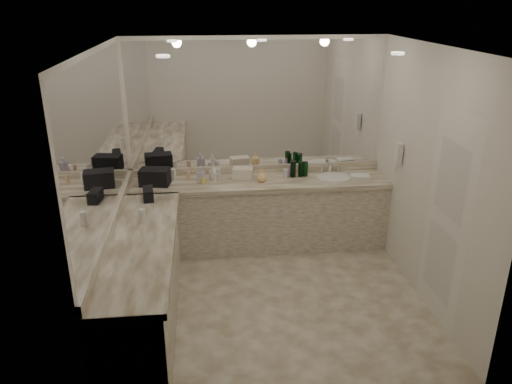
{
  "coord_description": "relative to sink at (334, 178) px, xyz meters",
  "views": [
    {
      "loc": [
        -0.66,
        -4.56,
        3.01
      ],
      "look_at": [
        -0.12,
        0.4,
        1.06
      ],
      "focal_mm": 35.0,
      "sensor_mm": 36.0,
      "label": 1
    }
  ],
  "objects": [
    {
      "name": "amenity_bottle_1",
      "position": [
        -0.6,
        0.07,
        0.06
      ],
      "size": [
        0.06,
        0.06,
        0.11
      ],
      "primitive_type": "cylinder",
      "color": "silver",
      "rests_on": "vanity_back_top"
    },
    {
      "name": "green_bottle_0",
      "position": [
        -0.51,
        0.08,
        0.11
      ],
      "size": [
        0.07,
        0.07,
        0.21
      ],
      "primitive_type": "cylinder",
      "color": "#135223",
      "rests_on": "vanity_back_top"
    },
    {
      "name": "vanity_left_base",
      "position": [
        -2.25,
        -1.5,
        -0.48
      ],
      "size": [
        0.6,
        2.4,
        0.84
      ],
      "primitive_type": "cube",
      "color": "silver",
      "rests_on": "floor"
    },
    {
      "name": "wall_back",
      "position": [
        -0.95,
        0.3,
        0.41
      ],
      "size": [
        3.2,
        0.02,
        2.6
      ],
      "primitive_type": "cube",
      "color": "silver",
      "rests_on": "floor"
    },
    {
      "name": "black_bag_spill",
      "position": [
        -2.25,
        -0.48,
        0.07
      ],
      "size": [
        0.14,
        0.26,
        0.13
      ],
      "primitive_type": "cube",
      "rotation": [
        0.0,
        0.0,
        0.12
      ],
      "color": "black",
      "rests_on": "vanity_left_top"
    },
    {
      "name": "green_bottle_2",
      "position": [
        -0.41,
        0.08,
        0.1
      ],
      "size": [
        0.07,
        0.07,
        0.2
      ],
      "primitive_type": "cylinder",
      "color": "#135223",
      "rests_on": "vanity_back_top"
    },
    {
      "name": "vanity_back_top",
      "position": [
        -0.95,
        -0.01,
        -0.03
      ],
      "size": [
        3.2,
        0.64,
        0.06
      ],
      "primitive_type": "cube",
      "color": "beige",
      "rests_on": "vanity_back_base"
    },
    {
      "name": "cream_cosmetic_case",
      "position": [
        -1.14,
        0.06,
        0.08
      ],
      "size": [
        0.27,
        0.19,
        0.14
      ],
      "primitive_type": "cube",
      "rotation": [
        0.0,
        0.0,
        -0.2
      ],
      "color": "beige",
      "rests_on": "vanity_back_top"
    },
    {
      "name": "black_toiletry_bag",
      "position": [
        -2.21,
        -0.02,
        0.1
      ],
      "size": [
        0.38,
        0.27,
        0.2
      ],
      "primitive_type": "cube",
      "rotation": [
        0.0,
        0.0,
        -0.16
      ],
      "color": "black",
      "rests_on": "vanity_back_top"
    },
    {
      "name": "wall_phone",
      "position": [
        0.61,
        -0.5,
        0.46
      ],
      "size": [
        0.06,
        0.1,
        0.24
      ],
      "primitive_type": "cube",
      "color": "white",
      "rests_on": "wall_right"
    },
    {
      "name": "soap_bottle_a",
      "position": [
        -1.5,
        0.08,
        0.1
      ],
      "size": [
        0.1,
        0.1,
        0.2
      ],
      "primitive_type": "imported",
      "rotation": [
        0.0,
        0.0,
        -0.4
      ],
      "color": "white",
      "rests_on": "vanity_back_top"
    },
    {
      "name": "sink",
      "position": [
        0.0,
        0.0,
        0.0
      ],
      "size": [
        0.44,
        0.44,
        0.03
      ],
      "primitive_type": "cylinder",
      "color": "white",
      "rests_on": "vanity_back_top"
    },
    {
      "name": "floor",
      "position": [
        -0.95,
        -1.2,
        -0.9
      ],
      "size": [
        3.2,
        3.2,
        0.0
      ],
      "primitive_type": "plane",
      "color": "beige",
      "rests_on": "ground"
    },
    {
      "name": "amenity_bottle_3",
      "position": [
        -0.53,
        0.14,
        0.07
      ],
      "size": [
        0.04,
        0.04,
        0.13
      ],
      "primitive_type": "cylinder",
      "color": "#9966B2",
      "rests_on": "vanity_back_top"
    },
    {
      "name": "soap_bottle_b",
      "position": [
        -1.66,
        0.0,
        0.11
      ],
      "size": [
        0.11,
        0.11,
        0.2
      ],
      "primitive_type": "imported",
      "rotation": [
        0.0,
        0.0,
        -0.18
      ],
      "color": "silver",
      "rests_on": "vanity_back_top"
    },
    {
      "name": "amenity_bottle_0",
      "position": [
        -1.54,
        0.1,
        0.06
      ],
      "size": [
        0.04,
        0.04,
        0.1
      ],
      "primitive_type": "cylinder",
      "color": "white",
      "rests_on": "vanity_back_top"
    },
    {
      "name": "amenity_bottle_5",
      "position": [
        -1.44,
        0.12,
        0.07
      ],
      "size": [
        0.05,
        0.05,
        0.13
      ],
      "primitive_type": "cylinder",
      "color": "silver",
      "rests_on": "vanity_back_top"
    },
    {
      "name": "backsplash_back",
      "position": [
        -0.95,
        0.28,
        0.05
      ],
      "size": [
        3.2,
        0.04,
        0.1
      ],
      "primitive_type": "cube",
      "color": "beige",
      "rests_on": "vanity_back_top"
    },
    {
      "name": "door",
      "position": [
        0.64,
        -1.7,
        0.16
      ],
      "size": [
        0.02,
        0.82,
        2.1
      ],
      "primitive_type": "cube",
      "color": "white",
      "rests_on": "wall_right"
    },
    {
      "name": "amenity_bottle_4",
      "position": [
        -1.99,
        0.12,
        0.08
      ],
      "size": [
        0.06,
        0.06,
        0.14
      ],
      "primitive_type": "cylinder",
      "color": "white",
      "rests_on": "vanity_back_top"
    },
    {
      "name": "amenity_bottle_7",
      "position": [
        -1.63,
        -0.03,
        0.04
      ],
      "size": [
        0.06,
        0.06,
        0.08
      ],
      "primitive_type": "cylinder",
      "color": "#F2D84C",
      "rests_on": "vanity_back_top"
    },
    {
      "name": "wall_right",
      "position": [
        0.65,
        -1.2,
        0.41
      ],
      "size": [
        0.02,
        3.0,
        2.6
      ],
      "primitive_type": "cube",
      "color": "silver",
      "rests_on": "floor"
    },
    {
      "name": "green_bottle_3",
      "position": [
        -0.5,
        0.14,
        0.1
      ],
      "size": [
        0.07,
        0.07,
        0.2
      ],
      "primitive_type": "cylinder",
      "color": "#135223",
      "rests_on": "vanity_back_top"
    },
    {
      "name": "mirror_left",
      "position": [
        -2.54,
        -1.2,
        0.88
      ],
      "size": [
        0.01,
        2.92,
        1.55
      ],
      "primitive_type": "cube",
      "color": "white",
      "rests_on": "wall_left"
    },
    {
      "name": "hand_towel",
      "position": [
        0.32,
        -0.06,
        0.02
      ],
      "size": [
        0.25,
        0.19,
        0.04
      ],
      "primitive_type": "cube",
      "rotation": [
        0.0,
        0.0,
        -0.17
      ],
      "color": "white",
      "rests_on": "vanity_back_top"
    },
    {
      "name": "soap_bottle_c",
      "position": [
        -0.92,
        -0.06,
        0.09
      ],
      "size": [
        0.16,
        0.16,
        0.16
      ],
      "primitive_type": "imported",
      "rotation": [
        0.0,
        0.0,
        0.32
      ],
      "color": "#FFCC87",
      "rests_on": "vanity_back_top"
    },
    {
      "name": "amenity_bottle_2",
      "position": [
        -1.81,
        0.09,
        0.07
      ],
      "size": [
        0.05,
        0.05,
        0.13
      ],
      "primitive_type": "cylinder",
      "color": "#E0B28C",
      "rests_on": "vanity_back_top"
    },
    {
      "name": "green_bottle_4",
      "position": [
        -0.38,
        0.12,
        0.1
      ],
      "size": [
        0.07,
        0.07,
        0.18
      ],
      "primitive_type": "cylinder",
      "color": "#135223",
      "rests_on": "vanity_back_top"
    },
    {
      "name": "vanity_left_top",
      "position": [
        -2.24,
        -1.5,
        -0.03
      ],
      "size": [
        0.64,
        2.42,
        0.06
      ],
      "primitive_type": "cube",
      "color": "beige",
      "rests_on": "vanity_left_base"
    },
    {
      "name": "ceiling",
      "position": [
        -0.95,
        -1.2,
        1.71
      ],
      "size": [
        3.2,
        3.2,
        0.0
      ],
      "primitive_type": "plane",
      "color": "white",
      "rests_on": "floor"
    },
    {
      "name": "lotion_left",
      "position": [
        -2.25,
        -1.11,
        0.08
      ],
      "size": [
        0.06,
        0.06,
        0.15
      ],
      "primitive_type": "cylinder",
      "color": "white",
      "rests_on": "vanity_left_top"
    },
    {
      "name": "mirror_back",
      "position": [
        -0.95,
        0.29,
        0.88
      ],
      "size": [
        3.12,
        0.01,
        1.55
      ],
      "primitive_type": "cube",
      "color": "white",
      "rests_on": "wall_back"
    },
    {
      "name": "green_bottle_1",
      "position": [
        -0.35,
        0.1,
        0.1
      ],
      "size": [
        0.07,
        0.07,
        0.18
      ],
      "primitive_type": "cylinder",
      "color": "#135223",
      "rests_on": "vanity_back_top"
    },
    {
      "name": "amenity_bottle_6",
      "position": [
        -1.49,
        0.02,
        0.06
      ],
      "size": [
        0.05,
        0.05,
        0.12
      ],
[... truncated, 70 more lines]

